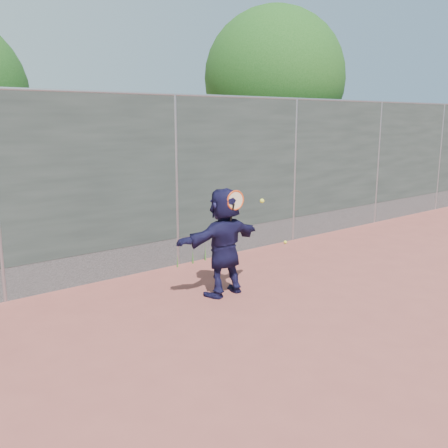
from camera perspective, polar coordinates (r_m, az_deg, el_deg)
ground at (r=6.68m, az=11.89°, el=-11.24°), size 80.00×80.00×0.00m
player at (r=7.39m, az=-0.00°, el=-2.05°), size 1.53×0.55×1.62m
ball_ground at (r=10.66m, az=7.02°, el=-2.07°), size 0.07×0.07×0.07m
fence at (r=8.83m, az=-5.49°, el=5.28°), size 20.00×0.06×3.03m
swing_action at (r=7.19m, az=1.61°, el=2.58°), size 0.74×0.13×0.51m
tree_right at (r=13.52m, az=6.19°, el=15.67°), size 3.78×3.60×5.39m
weed_clump at (r=9.18m, az=-3.37°, el=-3.65°), size 0.68×0.07×0.30m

